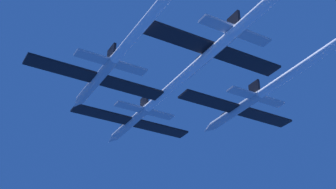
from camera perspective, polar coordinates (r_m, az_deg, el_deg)
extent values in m
cylinder|color=#B2BAC6|center=(59.09, -4.63, -3.53)|extent=(1.04, 9.45, 1.04)
cone|color=#B2BAC6|center=(63.88, -6.89, -5.49)|extent=(1.02, 2.08, 1.02)
ellipsoid|color=black|center=(60.99, -5.46, -3.90)|extent=(0.73, 1.89, 0.52)
cube|color=black|center=(57.27, -8.13, -2.42)|extent=(7.18, 2.08, 0.23)
cube|color=black|center=(60.37, -0.91, -4.22)|extent=(7.18, 2.08, 0.23)
cube|color=black|center=(56.65, -2.91, -0.91)|extent=(0.27, 1.70, 1.51)
cube|color=#B2BAC6|center=(55.08, -4.83, -1.46)|extent=(3.23, 1.25, 0.23)
cube|color=#B2BAC6|center=(56.77, -0.94, -2.48)|extent=(3.23, 1.25, 0.23)
cylinder|color=white|center=(44.69, 6.32, 6.04)|extent=(0.94, 29.33, 0.94)
cylinder|color=#B2BAC6|center=(50.09, -8.75, 1.68)|extent=(1.04, 9.45, 1.04)
cone|color=#B2BAC6|center=(54.85, -11.03, -1.06)|extent=(1.02, 2.08, 1.02)
ellipsoid|color=black|center=(52.00, -9.58, 1.05)|extent=(0.73, 1.89, 0.52)
cube|color=black|center=(48.67, -13.02, 3.16)|extent=(7.18, 2.08, 0.23)
cube|color=black|center=(51.05, -4.29, 0.74)|extent=(7.18, 2.08, 0.23)
cube|color=black|center=(47.80, -6.92, 5.04)|extent=(0.27, 1.70, 1.51)
cube|color=#B2BAC6|center=(46.33, -9.34, 4.58)|extent=(3.23, 1.25, 0.23)
cube|color=#B2BAC6|center=(47.64, -4.57, 3.19)|extent=(3.23, 1.25, 0.23)
cylinder|color=#B2BAC6|center=(56.58, 8.21, -2.02)|extent=(1.04, 9.45, 1.04)
cone|color=#B2BAC6|center=(60.70, 4.93, -4.23)|extent=(1.02, 2.08, 1.02)
ellipsoid|color=black|center=(58.23, 6.95, -2.47)|extent=(0.73, 1.89, 0.52)
cube|color=black|center=(54.05, 5.04, -0.83)|extent=(7.18, 2.08, 0.23)
cube|color=black|center=(58.67, 11.69, -2.74)|extent=(7.18, 2.08, 0.23)
cube|color=black|center=(54.67, 10.50, 0.77)|extent=(0.27, 1.70, 1.51)
cube|color=#B2BAC6|center=(52.69, 8.95, 0.26)|extent=(3.23, 1.25, 0.23)
cube|color=#B2BAC6|center=(55.20, 12.46, -0.85)|extent=(3.23, 1.25, 0.23)
cylinder|color=#B2BAC6|center=(46.48, 5.33, 5.14)|extent=(1.04, 9.45, 1.04)
cone|color=#B2BAC6|center=(50.49, 1.63, 1.91)|extent=(1.02, 2.08, 1.02)
ellipsoid|color=black|center=(48.13, 3.90, 4.35)|extent=(0.73, 1.89, 0.52)
cube|color=black|center=(44.30, 1.27, 6.98)|extent=(7.18, 2.08, 0.23)
cube|color=black|center=(48.32, 9.68, 3.98)|extent=(7.18, 2.08, 0.23)
cube|color=black|center=(44.85, 8.02, 8.85)|extent=(0.27, 1.70, 1.51)
cube|color=#B2BAC6|center=(42.89, 5.99, 8.58)|extent=(3.23, 1.25, 0.23)
cube|color=#B2BAC6|center=(45.09, 10.47, 6.81)|extent=(3.23, 1.25, 0.23)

